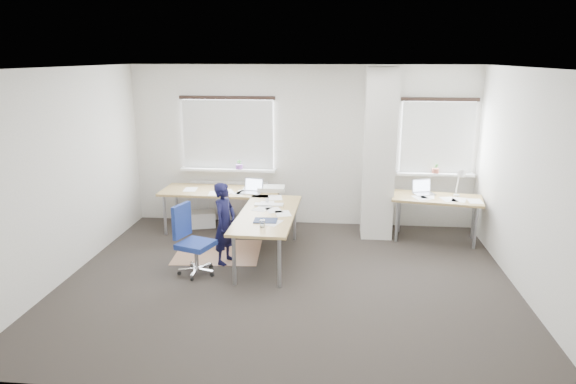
# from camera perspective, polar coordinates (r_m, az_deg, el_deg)

# --- Properties ---
(ground) EXTENTS (6.00, 6.00, 0.00)m
(ground) POSITION_cam_1_polar(r_m,az_deg,el_deg) (7.05, -0.04, -9.74)
(ground) COLOR #292421
(ground) RESTS_ON ground
(room_shell) EXTENTS (6.04, 5.04, 2.82)m
(room_shell) POSITION_cam_1_polar(r_m,az_deg,el_deg) (6.95, 1.84, 5.02)
(room_shell) COLOR beige
(room_shell) RESTS_ON ground
(floor_mat) EXTENTS (1.35, 1.17, 0.01)m
(floor_mat) POSITION_cam_1_polar(r_m,az_deg,el_deg) (8.05, -7.76, -6.62)
(floor_mat) COLOR #9C7055
(floor_mat) RESTS_ON ground
(white_crate) EXTENTS (0.52, 0.43, 0.27)m
(white_crate) POSITION_cam_1_polar(r_m,az_deg,el_deg) (9.24, -9.51, -2.98)
(white_crate) COLOR white
(white_crate) RESTS_ON ground
(desk_main) EXTENTS (2.40, 2.66, 0.96)m
(desk_main) POSITION_cam_1_polar(r_m,az_deg,el_deg) (8.12, -4.78, -1.21)
(desk_main) COLOR olive
(desk_main) RESTS_ON ground
(desk_side) EXTENTS (1.50, 0.93, 1.22)m
(desk_side) POSITION_cam_1_polar(r_m,az_deg,el_deg) (8.64, 16.27, -0.84)
(desk_side) COLOR olive
(desk_side) RESTS_ON ground
(task_chair) EXTENTS (0.56, 0.55, 0.98)m
(task_chair) POSITION_cam_1_polar(r_m,az_deg,el_deg) (7.26, -10.39, -6.89)
(task_chair) COLOR navy
(task_chair) RESTS_ON ground
(person) EXTENTS (0.40, 0.50, 1.20)m
(person) POSITION_cam_1_polar(r_m,az_deg,el_deg) (7.46, -7.04, -3.47)
(person) COLOR black
(person) RESTS_ON ground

